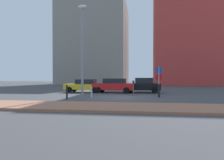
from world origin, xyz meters
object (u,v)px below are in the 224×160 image
(traffic_bollard_far, at_px, (159,91))
(parked_car_yellow, at_px, (85,86))
(parking_meter, at_px, (133,86))
(street_lamp, at_px, (82,44))
(parked_car_red, at_px, (114,85))
(parking_sign_post, at_px, (159,78))
(traffic_bollard_near, at_px, (67,92))
(traffic_bollard_mid, at_px, (91,92))
(parked_car_black, at_px, (143,85))

(traffic_bollard_far, bearing_deg, parked_car_yellow, 147.91)
(parking_meter, relative_size, street_lamp, 0.18)
(parking_meter, relative_size, traffic_bollard_far, 1.26)
(parked_car_red, relative_size, parking_sign_post, 1.71)
(parking_meter, height_order, traffic_bollard_near, parking_meter)
(parked_car_red, bearing_deg, traffic_bollard_mid, -99.80)
(parked_car_black, bearing_deg, traffic_bollard_near, -126.38)
(parked_car_black, relative_size, traffic_bollard_far, 3.67)
(parked_car_yellow, bearing_deg, parked_car_red, -3.71)
(parking_meter, xyz_separation_m, traffic_bollard_near, (-4.87, -3.98, -0.35))
(parked_car_red, bearing_deg, traffic_bollard_near, -110.23)
(parked_car_yellow, height_order, parked_car_red, parked_car_red)
(parking_meter, bearing_deg, parking_sign_post, 2.21)
(parked_car_black, height_order, traffic_bollard_far, parked_car_black)
(parked_car_black, bearing_deg, parked_car_red, -169.70)
(parked_car_yellow, bearing_deg, parking_meter, -31.34)
(parking_sign_post, bearing_deg, parked_car_black, 112.25)
(parking_sign_post, height_order, traffic_bollard_near, parking_sign_post)
(traffic_bollard_near, bearing_deg, traffic_bollard_far, 19.60)
(traffic_bollard_mid, distance_m, traffic_bollard_far, 5.58)
(parked_car_black, relative_size, street_lamp, 0.52)
(parking_meter, distance_m, traffic_bollard_far, 2.66)
(parked_car_red, relative_size, traffic_bollard_near, 4.14)
(traffic_bollard_near, relative_size, traffic_bollard_far, 0.99)
(parking_sign_post, bearing_deg, parking_meter, -177.79)
(parked_car_yellow, bearing_deg, traffic_bollard_mid, -69.55)
(parking_sign_post, relative_size, traffic_bollard_mid, 2.92)
(parking_meter, height_order, traffic_bollard_far, parking_meter)
(parked_car_black, distance_m, parking_sign_post, 3.99)
(parked_car_red, distance_m, street_lamp, 6.82)
(street_lamp, distance_m, traffic_bollard_far, 7.49)
(parked_car_red, height_order, traffic_bollard_far, parked_car_red)
(parking_meter, bearing_deg, parked_car_yellow, 148.66)
(parking_sign_post, relative_size, street_lamp, 0.34)
(street_lamp, relative_size, traffic_bollard_near, 7.13)
(parked_car_black, bearing_deg, parking_sign_post, -67.75)
(parked_car_yellow, xyz_separation_m, street_lamp, (1.38, -5.63, 3.73))
(parked_car_red, distance_m, traffic_bollard_mid, 5.96)
(parked_car_yellow, distance_m, traffic_bollard_mid, 6.50)
(parked_car_red, distance_m, traffic_bollard_far, 6.40)
(parked_car_yellow, bearing_deg, street_lamp, -76.24)
(parking_meter, distance_m, traffic_bollard_mid, 4.26)
(parked_car_red, xyz_separation_m, traffic_bollard_near, (-2.63, -7.13, -0.26))
(street_lamp, height_order, traffic_bollard_near, street_lamp)
(parked_car_black, height_order, parking_meter, parked_car_black)
(parked_car_yellow, height_order, street_lamp, street_lamp)
(parked_car_yellow, xyz_separation_m, parking_meter, (5.52, -3.36, 0.14))
(parked_car_yellow, xyz_separation_m, traffic_bollard_near, (0.65, -7.34, -0.21))
(parking_meter, bearing_deg, traffic_bollard_mid, -140.12)
(traffic_bollard_mid, bearing_deg, parking_meter, 39.88)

